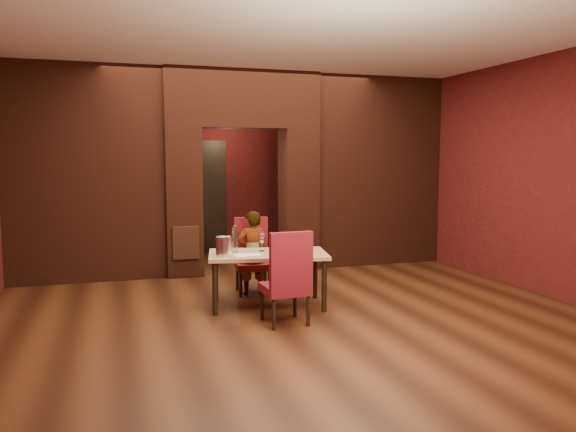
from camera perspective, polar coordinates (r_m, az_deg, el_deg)
name	(u,v)px	position (r m, az deg, el deg)	size (l,w,h in m)	color
floor	(278,301)	(7.32, -1.07, -8.60)	(8.00, 8.00, 0.00)	#432110
ceiling	(277,47)	(7.22, -1.12, 16.81)	(7.00, 8.00, 0.04)	silver
wall_back	(219,170)	(10.99, -6.99, 4.67)	(7.00, 0.04, 3.20)	maroon
wall_front	(469,199)	(3.45, 17.96, 1.61)	(7.00, 0.04, 3.20)	maroon
wall_right	(509,174)	(8.75, 21.55, 3.97)	(0.04, 8.00, 3.20)	maroon
pillar_left	(183,202)	(8.89, -10.63, 1.40)	(0.55, 0.55, 2.30)	maroon
pillar_right	(298,199)	(9.31, 1.07, 1.71)	(0.55, 0.55, 2.30)	maroon
lintel	(242,100)	(9.07, -4.74, 11.70)	(2.45, 0.55, 0.90)	maroon
wing_wall_left	(86,174)	(8.81, -19.87, 4.04)	(2.27, 0.35, 3.20)	maroon
wing_wall_right	(376,171)	(9.82, 8.93, 4.49)	(2.27, 0.35, 3.20)	maroon
vent_panel	(186,243)	(8.67, -10.32, -2.70)	(0.40, 0.03, 0.50)	#9C4D2D
rear_door	(200,199)	(10.89, -8.96, 1.73)	(0.90, 0.08, 2.10)	black
rear_door_frame	(200,199)	(10.85, -8.93, 1.72)	(1.02, 0.04, 2.22)	black
dining_table	(268,279)	(6.99, -2.05, -6.46)	(1.44, 0.81, 0.67)	tan
chair_far	(253,256)	(7.64, -3.57, -4.08)	(0.46, 0.46, 1.02)	maroon
chair_near	(285,277)	(6.25, -0.34, -6.20)	(0.48, 0.48, 1.05)	maroon
person_seated	(252,253)	(7.54, -3.64, -3.76)	(0.41, 0.27, 1.14)	white
wine_glass_a	(262,242)	(7.02, -2.69, -2.70)	(0.09, 0.09, 0.22)	white
wine_glass_b	(276,243)	(6.99, -1.23, -2.75)	(0.09, 0.09, 0.22)	white
wine_glass_c	(280,246)	(6.87, -0.86, -3.06)	(0.07, 0.07, 0.18)	white
tasting_sheet	(247,255)	(6.77, -4.16, -3.97)	(0.31, 0.23, 0.00)	silver
wine_bucket	(224,246)	(6.73, -6.56, -3.08)	(0.19, 0.19, 0.23)	silver
water_bottle	(235,239)	(7.00, -5.44, -2.32)	(0.08, 0.08, 0.33)	silver
potted_plant	(291,276)	(7.82, 0.35, -6.10)	(0.37, 0.32, 0.42)	#315D22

